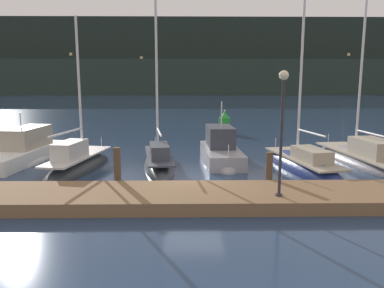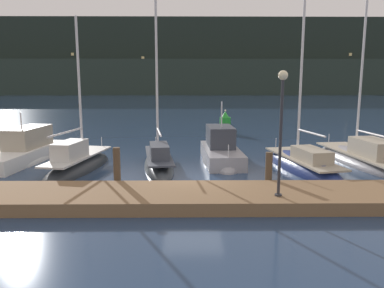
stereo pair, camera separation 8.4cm
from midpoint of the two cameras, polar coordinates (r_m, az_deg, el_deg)
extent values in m
plane|color=navy|center=(15.66, 0.02, -6.28)|extent=(400.00, 400.00, 0.00)
cube|color=brown|center=(13.39, 0.18, -8.08)|extent=(24.33, 2.80, 0.45)
cylinder|color=#4C3D2D|center=(15.06, -11.46, -3.75)|extent=(0.28, 0.28, 1.72)
cylinder|color=#4C3D2D|center=(15.18, 11.50, -4.04)|extent=(0.28, 0.28, 1.51)
ellipsoid|color=white|center=(21.80, -24.53, -2.56)|extent=(2.78, 7.06, 1.31)
cube|color=white|center=(21.73, -24.60, -1.65)|extent=(2.54, 6.36, 0.71)
cube|color=#A39984|center=(22.17, -23.88, 0.97)|extent=(1.71, 3.16, 1.08)
cube|color=black|center=(23.35, -22.27, 1.89)|extent=(1.23, 0.36, 0.49)
cylinder|color=silver|center=(21.59, -24.77, 3.27)|extent=(0.07, 0.07, 0.85)
ellipsoid|color=#2D3338|center=(18.98, -17.01, -3.84)|extent=(2.64, 6.33, 1.22)
cube|color=silver|center=(18.83, -17.11, -1.78)|extent=(2.22, 5.32, 0.08)
cube|color=silver|center=(18.10, -18.22, -0.88)|extent=(1.27, 2.11, 0.79)
cylinder|color=silver|center=(18.92, -16.95, 8.31)|extent=(0.12, 0.12, 6.56)
cylinder|color=silver|center=(17.73, -18.79, 1.67)|extent=(0.64, 2.99, 0.09)
cylinder|color=silver|center=(21.31, -13.76, 0.37)|extent=(0.04, 0.04, 0.50)
ellipsoid|color=#2D3338|center=(18.80, -5.23, -3.57)|extent=(2.20, 6.19, 1.12)
cube|color=#333842|center=(18.66, -5.26, -1.73)|extent=(1.85, 5.20, 0.08)
cube|color=#333842|center=(17.88, -5.14, -1.04)|extent=(1.10, 2.03, 0.65)
cylinder|color=silver|center=(18.77, -5.53, 10.04)|extent=(0.12, 0.12, 7.62)
cylinder|color=silver|center=(17.64, -5.17, 1.85)|extent=(0.44, 2.59, 0.09)
cylinder|color=silver|center=(21.35, -5.71, 0.41)|extent=(0.04, 0.04, 0.50)
ellipsoid|color=gray|center=(20.05, 4.34, -2.71)|extent=(2.23, 5.70, 1.37)
cube|color=gray|center=(19.97, 4.36, -1.68)|extent=(2.05, 5.13, 0.74)
cube|color=#333842|center=(20.36, 4.17, 1.17)|extent=(1.45, 2.53, 1.10)
cube|color=black|center=(21.44, 3.77, 2.06)|extent=(1.19, 0.29, 0.50)
cylinder|color=silver|center=(19.77, 4.39, 4.52)|extent=(0.07, 0.07, 1.37)
cylinder|color=silver|center=(17.56, 5.45, -1.07)|extent=(0.04, 0.04, 0.60)
ellipsoid|color=navy|center=(19.04, 16.26, -3.76)|extent=(2.99, 6.95, 1.52)
cube|color=#A39984|center=(18.92, 16.34, -2.06)|extent=(2.51, 5.83, 0.08)
cube|color=#A39984|center=(18.16, 17.59, -1.55)|extent=(1.44, 2.32, 0.58)
cylinder|color=silver|center=(19.02, 16.20, 11.00)|extent=(0.12, 0.12, 8.56)
cylinder|color=silver|center=(18.11, 17.55, 1.64)|extent=(0.55, 2.41, 0.09)
cylinder|color=silver|center=(21.60, 12.52, 0.23)|extent=(0.04, 0.04, 0.50)
ellipsoid|color=gray|center=(21.67, 24.27, -2.61)|extent=(3.12, 8.28, 1.33)
cube|color=#A39984|center=(21.58, 24.37, -1.30)|extent=(2.62, 6.95, 0.08)
cube|color=#A39984|center=(20.69, 25.84, -0.54)|extent=(1.63, 2.72, 0.85)
cylinder|color=silver|center=(21.82, 24.44, 12.31)|extent=(0.12, 0.12, 10.22)
cylinder|color=silver|center=(20.52, 26.11, 1.29)|extent=(0.45, 3.39, 0.09)
cylinder|color=silver|center=(24.73, 19.97, 0.90)|extent=(0.04, 0.04, 0.50)
cylinder|color=green|center=(31.00, 4.87, 1.89)|extent=(1.37, 1.37, 0.16)
cylinder|color=green|center=(30.92, 4.88, 3.06)|extent=(0.91, 0.91, 1.11)
cone|color=green|center=(30.83, 4.90, 4.54)|extent=(0.64, 0.64, 0.50)
sphere|color=#F9EAB7|center=(30.81, 4.91, 5.10)|extent=(0.16, 0.16, 0.16)
cylinder|color=#2D2D33|center=(13.13, 12.92, -7.54)|extent=(0.24, 0.24, 0.06)
cylinder|color=#2D2D33|center=(12.70, 13.26, 0.85)|extent=(0.10, 0.10, 3.82)
sphere|color=#F9EAB7|center=(12.55, 13.63, 10.14)|extent=(0.32, 0.32, 0.32)
cube|color=#1E2823|center=(118.66, -0.80, 13.03)|extent=(240.00, 16.00, 21.93)
cube|color=#26332C|center=(109.76, -9.84, 9.99)|extent=(144.00, 10.00, 9.83)
cube|color=#F4DB8C|center=(110.49, -2.84, 10.50)|extent=(0.80, 0.10, 0.80)
cube|color=#F4DB8C|center=(119.61, 22.05, 10.53)|extent=(0.80, 0.10, 0.80)
cube|color=#F4DB8C|center=(118.19, -22.07, 9.01)|extent=(0.80, 0.10, 0.80)
cube|color=#F4DB8C|center=(115.49, -18.01, 12.90)|extent=(0.80, 0.10, 0.80)
cube|color=#F4DB8C|center=(115.59, -18.26, 8.30)|extent=(0.80, 0.10, 0.80)
cube|color=#F4DB8C|center=(111.98, -10.61, 9.48)|extent=(0.80, 0.10, 0.80)
cube|color=#F4DB8C|center=(111.34, -7.75, 12.88)|extent=(0.80, 0.10, 0.80)
cube|color=#F4DB8C|center=(120.27, 22.75, 12.48)|extent=(0.80, 0.10, 0.80)
cube|color=#F4DB8C|center=(111.68, 7.83, 10.11)|extent=(0.80, 0.10, 0.80)
cube|color=#F4DB8C|center=(112.84, -12.97, 10.39)|extent=(0.80, 0.10, 0.80)
cube|color=#F4DB8C|center=(111.05, 5.12, 8.57)|extent=(0.80, 0.10, 0.80)
camera|label=1|loc=(0.04, -90.13, -0.02)|focal=35.00mm
camera|label=2|loc=(0.04, 89.87, 0.02)|focal=35.00mm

